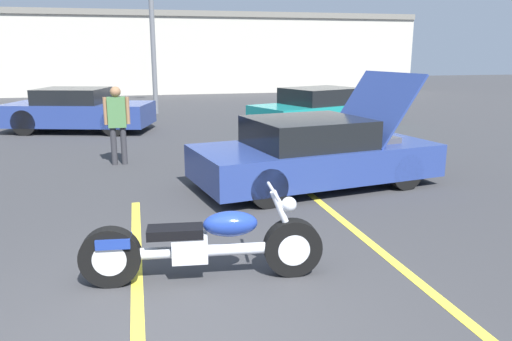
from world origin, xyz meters
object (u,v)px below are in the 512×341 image
(show_car_hood_open, at_px, (316,153))
(parked_car_right_row, at_px, (324,109))
(spectator_midground, at_px, (117,119))
(motorcycle, at_px, (204,245))
(parked_car_left_row, at_px, (78,111))

(show_car_hood_open, bearing_deg, parked_car_right_row, 57.97)
(show_car_hood_open, relative_size, spectator_midground, 2.75)
(parked_car_right_row, relative_size, spectator_midground, 3.10)
(motorcycle, distance_m, spectator_midground, 5.91)
(show_car_hood_open, bearing_deg, motorcycle, -136.23)
(motorcycle, bearing_deg, parked_car_left_row, 107.82)
(motorcycle, xyz_separation_m, spectator_midground, (-0.99, 5.80, 0.57))
(motorcycle, bearing_deg, parked_car_right_row, 68.52)
(motorcycle, xyz_separation_m, parked_car_left_row, (-2.26, 10.66, 0.23))
(show_car_hood_open, distance_m, parked_car_left_row, 8.73)
(parked_car_right_row, height_order, parked_car_left_row, parked_car_left_row)
(motorcycle, height_order, spectator_midground, spectator_midground)
(motorcycle, distance_m, parked_car_right_row, 11.00)
(motorcycle, bearing_deg, spectator_midground, 105.55)
(parked_car_right_row, relative_size, parked_car_left_row, 1.13)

